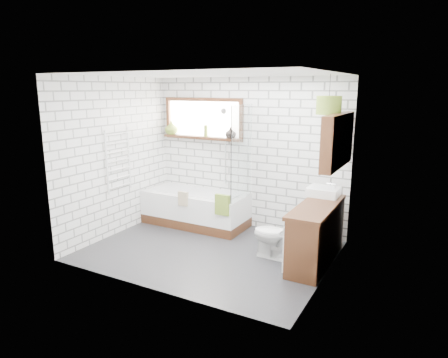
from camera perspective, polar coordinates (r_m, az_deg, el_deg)
The scene contains 22 objects.
floor at distance 5.93m, azimuth -2.19°, elevation -10.25°, with size 3.40×2.60×0.01m, color #27272B.
ceiling at distance 5.46m, azimuth -2.43°, elevation 14.77°, with size 3.40×2.60×0.01m, color white.
wall_back at distance 6.70m, azimuth 3.42°, elevation 3.63°, with size 3.40×0.01×2.50m, color white.
wall_front at distance 4.52m, azimuth -10.79°, elevation -1.12°, with size 3.40×0.01×2.50m, color white.
wall_left at distance 6.58m, azimuth -15.19°, elevation 3.04°, with size 0.01×2.60×2.50m, color white.
wall_right at distance 4.93m, azimuth 15.00°, elevation -0.16°, with size 0.01×2.60×2.50m, color white.
window at distance 6.99m, azimuth -3.07°, elevation 8.57°, with size 1.52×0.16×0.68m, color #381D0F.
towel_radiator at distance 6.56m, azimuth -14.88°, elevation 2.58°, with size 0.06×0.52×1.00m, color white.
mirror_cabinet at distance 5.46m, azimuth 15.88°, elevation 5.29°, with size 0.16×1.20×0.70m, color #381D0F.
shower_riser at distance 6.82m, azimuth 0.21°, elevation 4.67°, with size 0.02×0.02×1.30m, color silver.
bathtub at distance 6.95m, azimuth -4.07°, elevation -4.18°, with size 1.79×0.79×0.58m, color white.
shower_screen at distance 6.29m, azimuth 2.53°, elevation 3.77°, with size 0.02×0.72×1.50m, color white.
towel_green at distance 6.18m, azimuth -0.23°, elevation -3.71°, with size 0.24×0.07×0.33m, color olive.
towel_beige at distance 6.55m, azimuth -5.85°, elevation -2.82°, with size 0.18×0.05×0.24m, color tan.
vanity at distance 5.56m, azimuth 13.06°, elevation -7.66°, with size 0.45×1.41×0.81m, color #381D0F.
basin at distance 5.90m, azimuth 14.02°, elevation -1.79°, with size 0.43×0.38×0.13m, color white.
tap at distance 5.85m, azimuth 15.57°, elevation -1.41°, with size 0.03×0.03×0.14m, color silver.
toilet at distance 5.63m, azimuth 7.45°, elevation -7.94°, with size 0.66×0.38×0.67m, color white.
vase_olive at distance 7.35m, azimuth -7.54°, elevation 7.12°, with size 0.23×0.23×0.24m, color olive.
vase_dark at distance 6.71m, azimuth 0.92°, elevation 6.46°, with size 0.18×0.18×0.19m, color black.
bottle at distance 6.95m, azimuth -2.62°, elevation 6.71°, with size 0.06×0.06×0.20m, color olive.
pendant at distance 5.58m, azimuth 14.75°, elevation 10.17°, with size 0.33×0.33×0.25m, color olive.
Camera 1 is at (2.79, -4.69, 2.33)m, focal length 32.00 mm.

